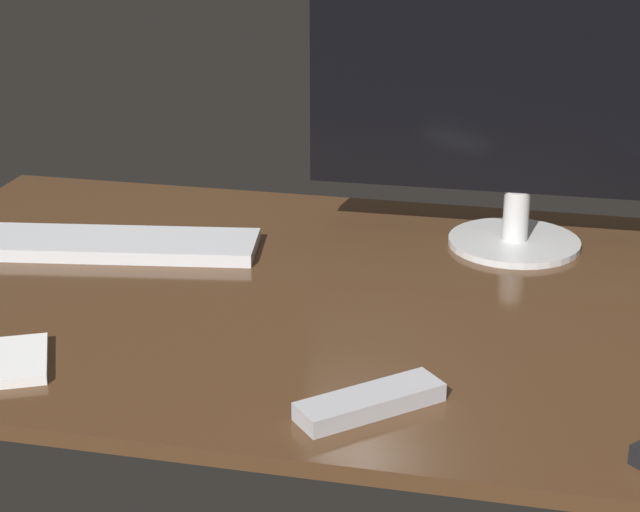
# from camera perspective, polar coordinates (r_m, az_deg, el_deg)

# --- Properties ---
(desk) EXTENTS (1.40, 0.84, 0.02)m
(desk) POSITION_cam_1_polar(r_m,az_deg,el_deg) (1.47, 1.40, -2.47)
(desk) COLOR #4C301C
(desk) RESTS_ON ground
(monitor) EXTENTS (0.64, 0.20, 0.44)m
(monitor) POSITION_cam_1_polar(r_m,az_deg,el_deg) (1.60, 10.88, 8.83)
(monitor) COLOR silver
(monitor) RESTS_ON desk
(keyboard) EXTENTS (0.46, 0.19, 0.02)m
(keyboard) POSITION_cam_1_polar(r_m,az_deg,el_deg) (1.65, -11.09, 0.62)
(keyboard) COLOR silver
(keyboard) RESTS_ON desk
(tv_remote) EXTENTS (0.16, 0.15, 0.02)m
(tv_remote) POSITION_cam_1_polar(r_m,az_deg,el_deg) (1.18, 2.70, -7.77)
(tv_remote) COLOR #B7B7BC
(tv_remote) RESTS_ON desk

